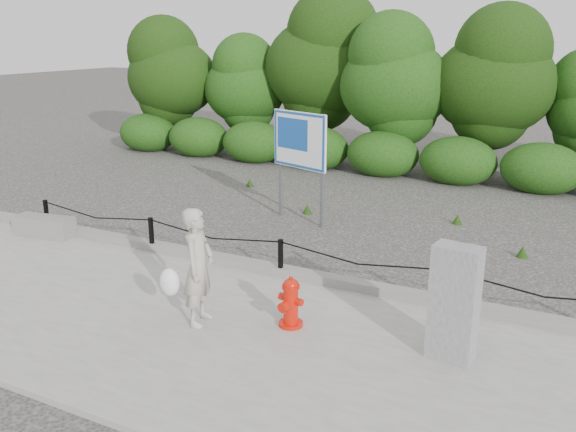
{
  "coord_description": "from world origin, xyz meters",
  "views": [
    {
      "loc": [
        4.08,
        -7.73,
        3.69
      ],
      "look_at": [
        0.03,
        0.2,
        1.0
      ],
      "focal_mm": 38.0,
      "sensor_mm": 36.0,
      "label": 1
    }
  ],
  "objects_px": {
    "concrete_block": "(44,226)",
    "utility_cabinet": "(454,303)",
    "advertising_sign": "(300,145)",
    "fire_hydrant": "(290,303)",
    "pedestrian": "(197,268)"
  },
  "relations": [
    {
      "from": "utility_cabinet",
      "to": "concrete_block",
      "type": "bearing_deg",
      "value": 179.2
    },
    {
      "from": "concrete_block",
      "to": "utility_cabinet",
      "type": "height_order",
      "value": "utility_cabinet"
    },
    {
      "from": "utility_cabinet",
      "to": "advertising_sign",
      "type": "xyz_separation_m",
      "value": [
        -4.0,
        4.21,
        0.8
      ]
    },
    {
      "from": "pedestrian",
      "to": "utility_cabinet",
      "type": "xyz_separation_m",
      "value": [
        3.11,
        0.57,
        -0.07
      ]
    },
    {
      "from": "pedestrian",
      "to": "advertising_sign",
      "type": "height_order",
      "value": "advertising_sign"
    },
    {
      "from": "pedestrian",
      "to": "utility_cabinet",
      "type": "height_order",
      "value": "pedestrian"
    },
    {
      "from": "fire_hydrant",
      "to": "advertising_sign",
      "type": "xyz_separation_m",
      "value": [
        -2.0,
        4.34,
        1.17
      ]
    },
    {
      "from": "concrete_block",
      "to": "utility_cabinet",
      "type": "distance_m",
      "value": 7.78
    },
    {
      "from": "pedestrian",
      "to": "concrete_block",
      "type": "bearing_deg",
      "value": 58.31
    },
    {
      "from": "advertising_sign",
      "to": "fire_hydrant",
      "type": "bearing_deg",
      "value": -46.73
    },
    {
      "from": "utility_cabinet",
      "to": "advertising_sign",
      "type": "distance_m",
      "value": 5.86
    },
    {
      "from": "advertising_sign",
      "to": "pedestrian",
      "type": "bearing_deg",
      "value": -60.93
    },
    {
      "from": "fire_hydrant",
      "to": "pedestrian",
      "type": "relative_size",
      "value": 0.44
    },
    {
      "from": "fire_hydrant",
      "to": "pedestrian",
      "type": "xyz_separation_m",
      "value": [
        -1.11,
        -0.44,
        0.43
      ]
    },
    {
      "from": "advertising_sign",
      "to": "utility_cabinet",
      "type": "bearing_deg",
      "value": -27.9
    }
  ]
}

